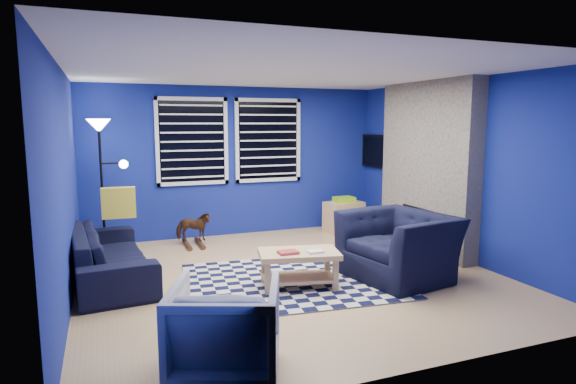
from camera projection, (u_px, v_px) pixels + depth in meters
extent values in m
plane|color=tan|center=(291.00, 276.00, 6.00)|extent=(5.00, 5.00, 0.00)
plane|color=white|center=(291.00, 71.00, 5.65)|extent=(5.00, 5.00, 0.00)
plane|color=navy|center=(237.00, 162.00, 8.13)|extent=(5.00, 0.00, 5.00)
plane|color=navy|center=(65.00, 187.00, 4.93)|extent=(0.00, 5.00, 5.00)
plane|color=navy|center=(457.00, 170.00, 6.72)|extent=(0.00, 5.00, 5.00)
cube|color=gray|center=(427.00, 167.00, 7.13)|extent=(0.26, 2.00, 2.50)
cube|color=black|center=(417.00, 227.00, 7.21)|extent=(0.04, 0.70, 0.60)
cube|color=gray|center=(409.00, 248.00, 7.21)|extent=(0.50, 1.20, 0.08)
cube|color=black|center=(192.00, 141.00, 7.80)|extent=(1.05, 0.02, 1.30)
cube|color=white|center=(191.00, 99.00, 7.69)|extent=(1.17, 0.05, 0.06)
cube|color=white|center=(193.00, 183.00, 7.89)|extent=(1.17, 0.05, 0.06)
cube|color=black|center=(268.00, 140.00, 8.26)|extent=(1.05, 0.02, 1.30)
cube|color=white|center=(268.00, 100.00, 8.15)|extent=(1.17, 0.05, 0.06)
cube|color=white|center=(268.00, 180.00, 8.35)|extent=(1.17, 0.05, 0.06)
cube|color=black|center=(378.00, 151.00, 8.52)|extent=(0.06, 1.00, 0.58)
cube|color=black|center=(376.00, 151.00, 8.51)|extent=(0.01, 0.92, 0.50)
cube|color=black|center=(292.00, 281.00, 5.82)|extent=(2.68, 2.24, 0.02)
imported|color=black|center=(110.00, 254.00, 5.85)|extent=(2.20, 1.01, 0.62)
imported|color=black|center=(399.00, 246.00, 5.89)|extent=(1.42, 1.29, 0.80)
imported|color=gray|center=(225.00, 329.00, 3.61)|extent=(1.03, 1.04, 0.74)
imported|color=#442315|center=(193.00, 227.00, 7.45)|extent=(0.42, 0.60, 0.46)
cube|color=tan|center=(299.00, 254.00, 5.54)|extent=(1.01, 0.71, 0.06)
cube|color=tan|center=(299.00, 278.00, 5.58)|extent=(0.91, 0.61, 0.03)
cube|color=#9D2D2C|center=(288.00, 252.00, 5.43)|extent=(0.25, 0.20, 0.03)
cube|color=silver|center=(315.00, 252.00, 5.47)|extent=(0.20, 0.17, 0.03)
cube|color=tan|center=(273.00, 281.00, 5.24)|extent=(0.07, 0.07, 0.37)
cube|color=tan|center=(337.00, 273.00, 5.52)|extent=(0.07, 0.07, 0.37)
cube|color=tan|center=(262.00, 270.00, 5.62)|extent=(0.07, 0.07, 0.37)
cube|color=tan|center=(322.00, 263.00, 5.89)|extent=(0.07, 0.07, 0.37)
cube|color=tan|center=(344.00, 217.00, 8.44)|extent=(0.69, 0.52, 0.53)
cube|color=black|center=(344.00, 217.00, 8.44)|extent=(0.60, 0.46, 0.42)
cube|color=#8CCB17|center=(344.00, 199.00, 8.40)|extent=(0.38, 0.31, 0.09)
cylinder|color=black|center=(106.00, 253.00, 7.04)|extent=(0.25, 0.25, 0.03)
cylinder|color=black|center=(102.00, 192.00, 6.91)|extent=(0.04, 0.04, 1.82)
cone|color=white|center=(99.00, 126.00, 6.78)|extent=(0.33, 0.33, 0.18)
sphere|color=white|center=(124.00, 164.00, 6.92)|extent=(0.12, 0.12, 0.12)
cube|color=gold|center=(119.00, 203.00, 6.48)|extent=(0.44, 0.15, 0.42)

